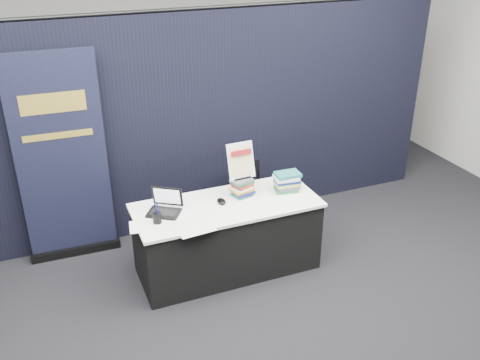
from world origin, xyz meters
The scene contains 15 objects.
floor centered at (0.00, 0.00, 0.00)m, with size 8.00×8.00×0.00m, color black.
wall_back centered at (0.00, 4.00, 1.75)m, with size 8.00×0.02×3.50m, color #AAA8A1.
drape_partition centered at (0.00, 1.60, 1.20)m, with size 6.00×0.08×2.40m, color black.
display_table centered at (0.00, 0.55, 0.38)m, with size 1.80×0.75×0.75m.
laptop centered at (-0.61, 0.63, 0.80)m, with size 0.36×0.38×0.23m.
mouse centered at (-0.04, 0.59, 0.77)m, with size 0.08×0.13×0.04m, color black.
brochure_left centered at (-0.81, 0.44, 0.75)m, with size 0.31×0.22×0.00m, color white.
brochure_mid centered at (-0.42, 0.23, 0.75)m, with size 0.33×0.24×0.00m, color silver.
brochure_right centered at (-0.57, 0.32, 0.75)m, with size 0.32×0.23×0.00m, color silver.
pen_cup centered at (-0.71, 0.46, 0.80)m, with size 0.08×0.08×0.10m, color black.
book_stack_tall centered at (0.21, 0.66, 0.84)m, with size 0.23×0.20×0.18m.
book_stack_short centered at (0.66, 0.58, 0.85)m, with size 0.25×0.20×0.20m.
info_sign centered at (0.21, 0.69, 1.11)m, with size 0.27×0.14×0.37m.
pullup_banner centered at (-1.40, 1.43, 0.96)m, with size 0.92×0.13×2.17m.
stacking_chair centered at (0.49, 1.15, 0.45)m, with size 0.39×0.39×0.81m.
Camera 1 is at (-1.60, -3.68, 3.24)m, focal length 40.00 mm.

